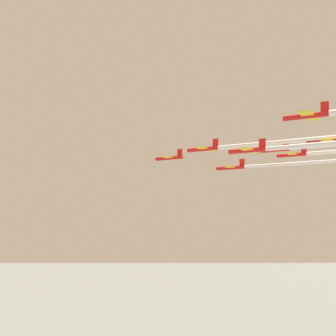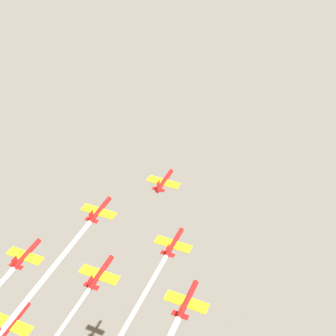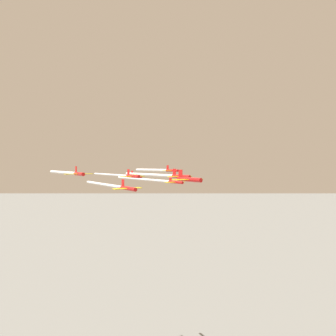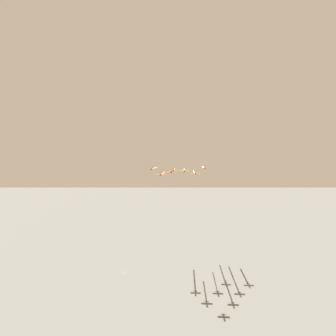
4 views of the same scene
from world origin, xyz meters
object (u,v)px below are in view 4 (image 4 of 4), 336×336
object	(u,v)px
jet_0	(172,172)
jet_6	(205,168)
jet_3	(195,174)
jet_1	(184,171)
jet_7	(184,171)
jet_4	(173,170)
jet_2	(161,175)
jet_5	(152,169)

from	to	relation	value
jet_0	jet_6	bearing A→B (deg)	-120.47
jet_0	jet_6	size ratio (longest dim) A/B	1.00
jet_3	jet_1	bearing A→B (deg)	59.53
jet_7	jet_3	bearing A→B (deg)	120.47
jet_4	jet_6	distance (m)	32.00
jet_2	jet_6	distance (m)	48.85
jet_1	jet_2	world-z (taller)	jet_1
jet_3	jet_6	distance (m)	18.77
jet_0	jet_5	bearing A→B (deg)	-59.53
jet_3	jet_5	xyz separation A→B (m)	(-4.75, 36.77, 3.80)
jet_7	jet_5	bearing A→B (deg)	29.54
jet_6	jet_2	bearing A→B (deg)	40.36
jet_3	jet_6	world-z (taller)	jet_6
jet_1	jet_5	distance (m)	31.97
jet_3	jet_7	bearing A→B (deg)	-59.53
jet_1	jet_5	size ratio (longest dim) A/B	1.00
jet_3	jet_4	world-z (taller)	jet_4
jet_1	jet_2	size ratio (longest dim) A/B	1.00
jet_5	jet_7	size ratio (longest dim) A/B	1.00
jet_3	jet_6	xyz separation A→B (m)	(16.81, -7.17, 4.27)
jet_1	jet_2	xyz separation A→B (m)	(-2.37, 18.38, -3.00)
jet_6	jet_0	bearing A→B (deg)	59.53
jet_0	jet_5	distance (m)	36.57
jet_0	jet_4	bearing A→B (deg)	-90.00
jet_1	jet_6	size ratio (longest dim) A/B	1.00
jet_1	jet_3	world-z (taller)	jet_1
jet_3	jet_6	size ratio (longest dim) A/B	1.00
jet_0	jet_6	world-z (taller)	jet_6
jet_2	jet_3	size ratio (longest dim) A/B	1.00
jet_7	jet_2	bearing A→B (deg)	59.53
jet_0	jet_2	size ratio (longest dim) A/B	1.00
jet_3	jet_4	distance (m)	18.73
jet_5	jet_7	distance (m)	32.02
jet_1	jet_6	distance (m)	36.58
jet_0	jet_1	size ratio (longest dim) A/B	1.00
jet_2	jet_4	world-z (taller)	jet_4
jet_6	jet_5	bearing A→B (deg)	18.78
jet_1	jet_2	distance (m)	18.78
jet_3	jet_7	distance (m)	18.38
jet_5	jet_4	bearing A→B (deg)	180.00
jet_0	jet_1	xyz separation A→B (m)	(16.81, -7.17, 0.07)
jet_2	jet_5	world-z (taller)	jet_5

